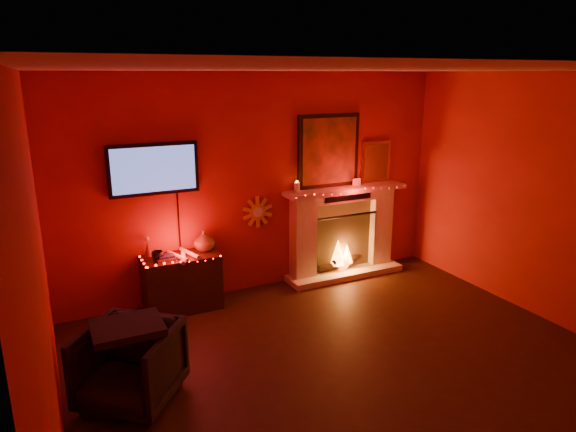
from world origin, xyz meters
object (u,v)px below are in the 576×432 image
tv (154,169)px  armchair (130,365)px  fireplace (342,223)px  console_table (183,279)px  sunburst_clock (258,212)px

tv → armchair: size_ratio=1.66×
fireplace → console_table: bearing=-176.8°
fireplace → console_table: size_ratio=2.40×
tv → console_table: (0.20, -0.19, -1.28)m
sunburst_clock → armchair: sunburst_clock is taller
sunburst_clock → armchair: (-1.90, -1.77, -0.66)m
fireplace → sunburst_clock: bearing=175.6°
sunburst_clock → fireplace: bearing=-4.4°
tv → sunburst_clock: tv is taller
fireplace → sunburst_clock: size_ratio=5.45×
tv → sunburst_clock: 1.41m
fireplace → console_table: 2.27m
console_table → sunburst_clock: bearing=11.8°
armchair → sunburst_clock: bearing=81.7°
sunburst_clock → armchair: 2.68m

